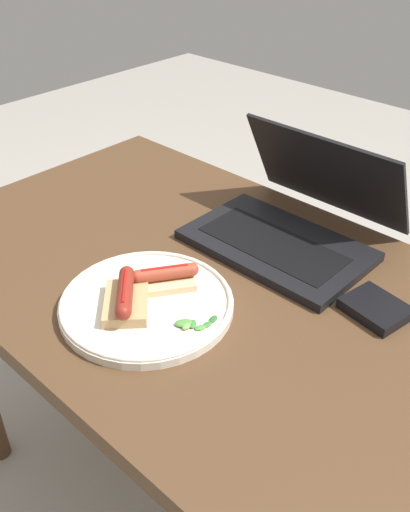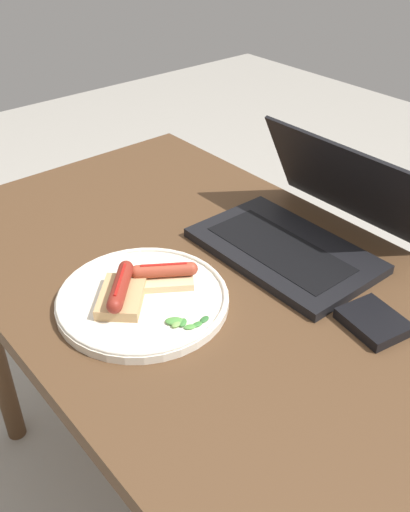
% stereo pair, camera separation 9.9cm
% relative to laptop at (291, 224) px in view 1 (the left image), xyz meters
% --- Properties ---
extents(ground_plane, '(6.00, 6.00, 0.00)m').
position_rel_laptop_xyz_m(ground_plane, '(-0.07, -0.20, -0.75)').
color(ground_plane, '#9E998E').
extents(desk, '(1.12, 0.71, 0.72)m').
position_rel_laptop_xyz_m(desk, '(-0.07, -0.20, -0.13)').
color(desk, '#4C331E').
rests_on(desk, ground_plane).
extents(laptop, '(0.35, 0.31, 0.20)m').
position_rel_laptop_xyz_m(laptop, '(0.00, 0.00, 0.00)').
color(laptop, black).
rests_on(laptop, desk).
extents(plate, '(0.29, 0.29, 0.02)m').
position_rel_laptop_xyz_m(plate, '(-0.05, -0.34, -0.03)').
color(plate, silver).
rests_on(plate, desk).
extents(sausage_toast_left, '(0.13, 0.13, 0.05)m').
position_rel_laptop_xyz_m(sausage_toast_left, '(-0.06, -0.37, -0.00)').
color(sausage_toast_left, tan).
rests_on(sausage_toast_left, plate).
extents(sausage_toast_middle, '(0.11, 0.12, 0.04)m').
position_rel_laptop_xyz_m(sausage_toast_middle, '(-0.06, -0.29, -0.01)').
color(sausage_toast_middle, '#D6B784').
rests_on(sausage_toast_middle, plate).
extents(salad_pile, '(0.05, 0.07, 0.01)m').
position_rel_laptop_xyz_m(salad_pile, '(0.05, -0.33, -0.02)').
color(salad_pile, '#4C8E3D').
rests_on(salad_pile, plate).
extents(external_drive, '(0.11, 0.10, 0.02)m').
position_rel_laptop_xyz_m(external_drive, '(0.24, -0.09, -0.03)').
color(external_drive, black).
rests_on(external_drive, desk).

